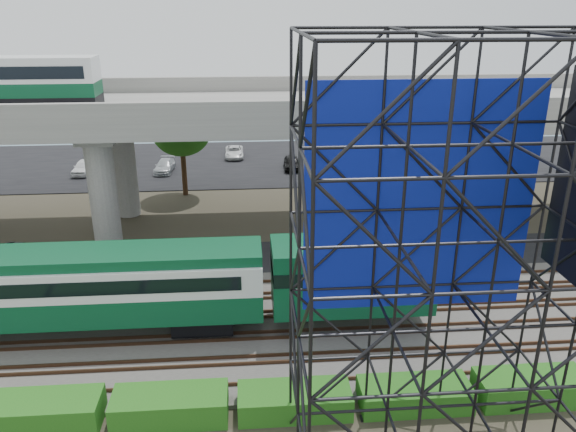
{
  "coord_description": "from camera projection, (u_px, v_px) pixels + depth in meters",
  "views": [
    {
      "loc": [
        -0.72,
        -22.88,
        15.75
      ],
      "look_at": [
        1.55,
        6.0,
        4.65
      ],
      "focal_mm": 35.0,
      "sensor_mm": 36.0,
      "label": 1
    }
  ],
  "objects": [
    {
      "name": "parked_cars",
      "position": [
        259.0,
        158.0,
        57.73
      ],
      "size": [
        34.91,
        9.53,
        1.32
      ],
      "color": "white",
      "rests_on": "parking_lot"
    },
    {
      "name": "ballast_bed",
      "position": [
        264.0,
        327.0,
        28.81
      ],
      "size": [
        90.0,
        12.0,
        0.2
      ],
      "primitive_type": "cube",
      "color": "slate",
      "rests_on": "ground"
    },
    {
      "name": "service_road",
      "position": [
        259.0,
        258.0,
        36.74
      ],
      "size": [
        90.0,
        5.0,
        0.08
      ],
      "primitive_type": "cube",
      "color": "black",
      "rests_on": "ground"
    },
    {
      "name": "suv",
      "position": [
        24.0,
        255.0,
        35.61
      ],
      "size": [
        4.95,
        3.74,
        1.25
      ],
      "primitive_type": "imported",
      "rotation": [
        0.0,
        0.0,
        1.14
      ],
      "color": "black",
      "rests_on": "service_road"
    },
    {
      "name": "ground",
      "position": [
        266.0,
        351.0,
        26.98
      ],
      "size": [
        140.0,
        140.0,
        0.0
      ],
      "primitive_type": "plane",
      "color": "#474233",
      "rests_on": "ground"
    },
    {
      "name": "parking_lot",
      "position": [
        252.0,
        162.0,
        58.62
      ],
      "size": [
        90.0,
        18.0,
        0.08
      ],
      "primitive_type": "cube",
      "color": "black",
      "rests_on": "ground"
    },
    {
      "name": "harbor_water",
      "position": [
        249.0,
        121.0,
        79.11
      ],
      "size": [
        140.0,
        40.0,
        0.03
      ],
      "primitive_type": "cube",
      "color": "slate",
      "rests_on": "ground"
    },
    {
      "name": "commuter_train",
      "position": [
        110.0,
        284.0,
        27.27
      ],
      "size": [
        29.3,
        3.06,
        4.3
      ],
      "color": "black",
      "rests_on": "rail_tracks"
    },
    {
      "name": "trees",
      "position": [
        189.0,
        155.0,
        39.7
      ],
      "size": [
        40.94,
        16.94,
        7.69
      ],
      "color": "#382314",
      "rests_on": "ground"
    },
    {
      "name": "scaffold_tower",
      "position": [
        445.0,
        289.0,
        17.27
      ],
      "size": [
        9.36,
        6.36,
        15.0
      ],
      "color": "black",
      "rests_on": "ground"
    },
    {
      "name": "overpass",
      "position": [
        237.0,
        118.0,
        38.85
      ],
      "size": [
        80.0,
        12.0,
        12.4
      ],
      "color": "#9E9B93",
      "rests_on": "ground"
    },
    {
      "name": "rail_tracks",
      "position": [
        264.0,
        324.0,
        28.75
      ],
      "size": [
        90.0,
        9.52,
        0.16
      ],
      "color": "#472D1E",
      "rests_on": "ballast_bed"
    },
    {
      "name": "hedge_strip",
      "position": [
        295.0,
        400.0,
        22.85
      ],
      "size": [
        34.6,
        1.8,
        1.2
      ],
      "color": "#1B5F15",
      "rests_on": "ground"
    }
  ]
}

